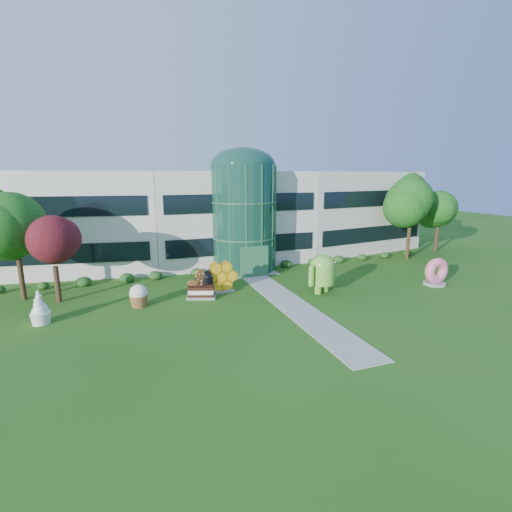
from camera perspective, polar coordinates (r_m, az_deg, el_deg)
name	(u,v)px	position (r m, az deg, el deg)	size (l,w,h in m)	color
ground	(299,310)	(25.49, 6.68, -8.31)	(140.00, 140.00, 0.00)	#215114
building	(226,215)	(40.94, -4.58, 6.30)	(46.00, 15.00, 9.30)	beige
atrium	(243,219)	(35.20, -1.95, 5.75)	(6.00, 6.00, 9.80)	#194738
walkway	(287,301)	(27.17, 4.78, -6.89)	(2.40, 20.00, 0.04)	#9E9E93
tree_red	(55,261)	(29.70, -28.56, -0.74)	(4.00, 4.00, 6.00)	#3F0C14
trees_backdrop	(240,225)	(36.23, -2.43, 4.82)	(52.00, 8.00, 8.40)	#1B4D13
android_green	(322,270)	(29.00, 10.17, -2.17)	(3.14, 2.09, 3.55)	#6AB439
android_black	(205,281)	(28.54, -7.79, -3.76)	(1.91, 1.28, 2.17)	black
donut	(436,271)	(34.10, 25.91, -2.11)	(2.24, 1.07, 2.33)	#DE5480
gingerbread	(200,283)	(28.01, -8.56, -4.14)	(2.32, 0.89, 2.14)	brown
ice_cream_sandwich	(201,292)	(27.86, -8.41, -5.52)	(2.09, 1.05, 0.93)	black
honeycomb	(221,278)	(28.96, -5.39, -3.41)	(2.82, 1.01, 2.22)	yellow
froyo	(39,307)	(26.38, -30.35, -6.78)	(1.26, 1.26, 2.16)	white
cupcake	(139,295)	(27.06, -17.61, -5.80)	(1.33, 1.33, 1.59)	white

